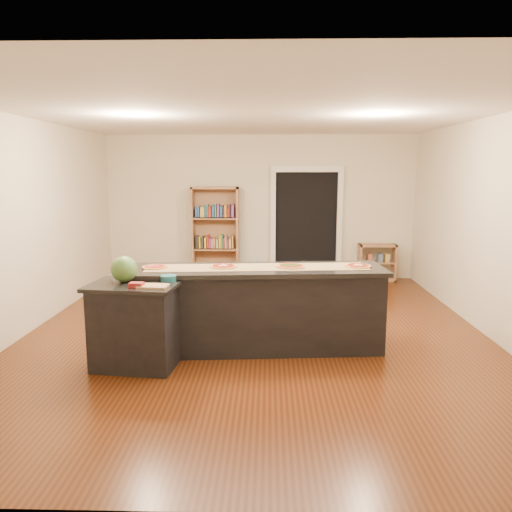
{
  "coord_description": "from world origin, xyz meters",
  "views": [
    {
      "loc": [
        0.17,
        -6.3,
        2.11
      ],
      "look_at": [
        0.0,
        0.2,
        1.0
      ],
      "focal_mm": 35.0,
      "sensor_mm": 36.0,
      "label": 1
    }
  ],
  "objects_px": {
    "watermelon": "(124,269)",
    "kitchen_island": "(257,308)",
    "bookshelf": "(215,234)",
    "waste_bin": "(256,271)",
    "low_shelf": "(377,262)",
    "side_counter": "(136,325)"
  },
  "relations": [
    {
      "from": "watermelon",
      "to": "kitchen_island",
      "type": "bearing_deg",
      "value": 20.11
    },
    {
      "from": "kitchen_island",
      "to": "bookshelf",
      "type": "xyz_separation_m",
      "value": [
        -0.9,
        3.84,
        0.41
      ]
    },
    {
      "from": "waste_bin",
      "to": "low_shelf",
      "type": "bearing_deg",
      "value": 2.53
    },
    {
      "from": "bookshelf",
      "to": "side_counter",
      "type": "bearing_deg",
      "value": -95.2
    },
    {
      "from": "kitchen_island",
      "to": "bookshelf",
      "type": "distance_m",
      "value": 3.96
    },
    {
      "from": "waste_bin",
      "to": "watermelon",
      "type": "distance_m",
      "value": 4.55
    },
    {
      "from": "waste_bin",
      "to": "watermelon",
      "type": "height_order",
      "value": "watermelon"
    },
    {
      "from": "side_counter",
      "to": "watermelon",
      "type": "relative_size",
      "value": 3.32
    },
    {
      "from": "side_counter",
      "to": "bookshelf",
      "type": "distance_m",
      "value": 4.47
    },
    {
      "from": "kitchen_island",
      "to": "watermelon",
      "type": "relative_size",
      "value": 10.61
    },
    {
      "from": "side_counter",
      "to": "waste_bin",
      "type": "distance_m",
      "value": 4.51
    },
    {
      "from": "low_shelf",
      "to": "watermelon",
      "type": "height_order",
      "value": "watermelon"
    },
    {
      "from": "side_counter",
      "to": "bookshelf",
      "type": "relative_size",
      "value": 0.52
    },
    {
      "from": "kitchen_island",
      "to": "side_counter",
      "type": "distance_m",
      "value": 1.43
    },
    {
      "from": "side_counter",
      "to": "waste_bin",
      "type": "bearing_deg",
      "value": 81.03
    },
    {
      "from": "bookshelf",
      "to": "watermelon",
      "type": "height_order",
      "value": "bookshelf"
    },
    {
      "from": "bookshelf",
      "to": "watermelon",
      "type": "bearing_deg",
      "value": -96.85
    },
    {
      "from": "waste_bin",
      "to": "watermelon",
      "type": "bearing_deg",
      "value": -107.2
    },
    {
      "from": "bookshelf",
      "to": "waste_bin",
      "type": "xyz_separation_m",
      "value": [
        0.8,
        -0.1,
        -0.72
      ]
    },
    {
      "from": "kitchen_island",
      "to": "watermelon",
      "type": "distance_m",
      "value": 1.62
    },
    {
      "from": "bookshelf",
      "to": "low_shelf",
      "type": "bearing_deg",
      "value": 0.15
    },
    {
      "from": "kitchen_island",
      "to": "bookshelf",
      "type": "relative_size",
      "value": 1.65
    }
  ]
}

